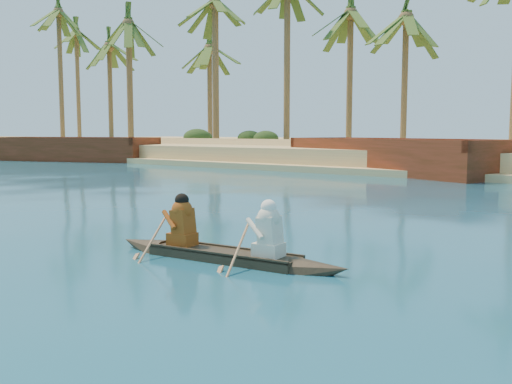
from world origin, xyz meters
The scene contains 4 objects.
ground centered at (0.00, 0.00, 0.00)m, with size 160.00×160.00×0.00m, color navy.
canoe centered at (1.10, 2.74, 0.26)m, with size 4.91×1.22×1.34m.
barge_left centered at (-31.64, 22.00, 0.76)m, with size 13.81×8.56×2.18m.
barge_mid centered at (-5.97, 25.24, 0.79)m, with size 14.28×8.89×2.26m.
Camera 1 is at (7.82, -4.88, 2.33)m, focal length 40.00 mm.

